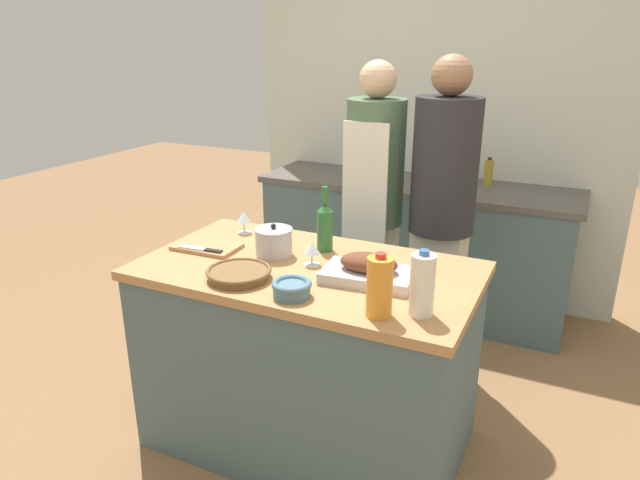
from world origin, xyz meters
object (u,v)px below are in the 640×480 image
Objects in this scene: person_cook_guest at (442,207)px; wine_glass_left at (312,249)px; wine_bottle_green at (325,226)px; wine_glass_right at (244,218)px; condiment_bottle_tall at (380,173)px; juice_jug at (380,287)px; knife_chef at (202,249)px; condiment_bottle_extra at (445,177)px; condiment_bottle_short at (489,172)px; wicker_basket at (239,273)px; roasting_pan at (368,270)px; stock_pot at (274,242)px; mixing_bowl at (292,288)px; person_cook_aproned at (374,200)px; cutting_board at (207,247)px; milk_jug at (422,285)px.

wine_glass_left is at bearing -107.99° from person_cook_guest.
wine_bottle_green is 2.78× the size of wine_glass_right.
wine_bottle_green reaches higher than condiment_bottle_tall.
juice_jug is 1.06× the size of knife_chef.
condiment_bottle_short is at bearing 43.77° from condiment_bottle_extra.
condiment_bottle_short is (0.93, 1.83, 0.06)m from knife_chef.
wine_glass_right reaches higher than wine_glass_left.
wicker_basket is 1.20× the size of knife_chef.
wine_glass_left is 0.91m from person_cook_guest.
stock_pot reaches higher than roasting_pan.
knife_chef is at bearing -128.07° from person_cook_guest.
wine_bottle_green is (-0.10, 0.50, 0.08)m from mixing_bowl.
juice_jug is 0.14× the size of person_cook_aproned.
wine_bottle_green is 1.66× the size of condiment_bottle_short.
wine_bottle_green reaches higher than wine_glass_right.
wicker_basket is 0.39m from cutting_board.
condiment_bottle_extra is (0.39, 1.78, 0.05)m from wicker_basket.
wine_bottle_green reaches higher than condiment_bottle_extra.
cutting_board is 0.17× the size of person_cook_guest.
knife_chef is at bearing 166.44° from juice_jug.
condiment_bottle_tall is at bearing 79.40° from knife_chef.
condiment_bottle_short is at bearing 76.36° from wine_glass_left.
wicker_basket is 0.15× the size of person_cook_guest.
stock_pot is 0.94× the size of condiment_bottle_short.
stock_pot is 0.33m from knife_chef.
juice_jug is 1.85m from condiment_bottle_extra.
milk_jug is 1.46× the size of condiment_bottle_tall.
cutting_board is at bearing -118.09° from condiment_bottle_short.
person_cook_aproned is at bearing -109.96° from condiment_bottle_extra.
condiment_bottle_extra is (-0.35, 1.76, -0.04)m from milk_jug.
cutting_board is 1.78× the size of stock_pot.
wine_glass_left is (-0.42, 0.32, -0.04)m from juice_jug.
milk_jug is 1.99m from condiment_bottle_short.
person_cook_aproned reaches higher than cutting_board.
condiment_bottle_extra is (0.12, 1.83, 0.04)m from mixing_bowl.
person_cook_aproned is at bearing 111.41° from juice_jug.
juice_jug is at bearing -5.44° from wicker_basket.
person_cook_guest is at bearing 76.70° from mixing_bowl.
condiment_bottle_extra is (0.70, 1.61, 0.06)m from knife_chef.
mixing_bowl is at bearing -128.16° from roasting_pan.
wine_glass_right reaches higher than mixing_bowl.
wine_bottle_green is 0.19m from wine_glass_left.
condiment_bottle_tall reaches higher than condiment_bottle_extra.
person_cook_aproned is at bearing 79.17° from stock_pot.
cutting_board is at bearing 163.21° from juice_jug.
person_cook_guest reaches higher than wicker_basket.
wine_glass_left is (0.20, -0.03, 0.01)m from stock_pot.
juice_jug is (0.35, -0.00, 0.08)m from mixing_bowl.
person_cook_guest is (0.54, 1.10, 0.05)m from wicker_basket.
condiment_bottle_extra is at bearing 86.20° from mixing_bowl.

